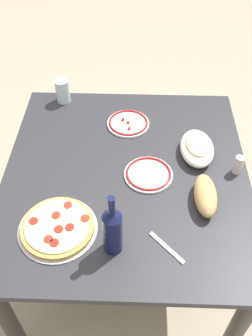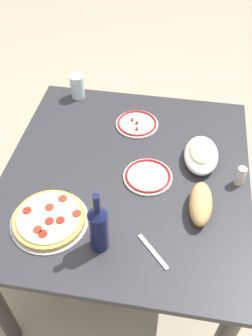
{
  "view_description": "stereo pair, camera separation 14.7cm",
  "coord_description": "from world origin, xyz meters",
  "px_view_note": "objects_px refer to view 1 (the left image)",
  "views": [
    {
      "loc": [
        1.09,
        0.04,
        1.9
      ],
      "look_at": [
        0.0,
        0.0,
        0.74
      ],
      "focal_mm": 40.11,
      "sensor_mm": 36.0,
      "label": 1
    },
    {
      "loc": [
        1.08,
        0.18,
        1.9
      ],
      "look_at": [
        0.0,
        0.0,
        0.74
      ],
      "focal_mm": 40.11,
      "sensor_mm": 36.0,
      "label": 2
    }
  ],
  "objects_px": {
    "side_plate_near": "(148,174)",
    "water_glass": "(63,91)",
    "dining_table": "(126,189)",
    "bread_loaf": "(205,195)",
    "spice_shaker": "(238,165)",
    "wine_bottle": "(112,229)",
    "baked_pasta_dish": "(197,147)",
    "pepperoni_pizza": "(58,227)",
    "side_plate_far": "(129,123)"
  },
  "relations": [
    {
      "from": "side_plate_far",
      "to": "bread_loaf",
      "type": "relative_size",
      "value": 0.97
    },
    {
      "from": "spice_shaker",
      "to": "side_plate_near",
      "type": "bearing_deg",
      "value": -84.74
    },
    {
      "from": "side_plate_near",
      "to": "spice_shaker",
      "type": "relative_size",
      "value": 2.41
    },
    {
      "from": "water_glass",
      "to": "spice_shaker",
      "type": "distance_m",
      "value": 0.95
    },
    {
      "from": "water_glass",
      "to": "bread_loaf",
      "type": "height_order",
      "value": "water_glass"
    },
    {
      "from": "bread_loaf",
      "to": "spice_shaker",
      "type": "distance_m",
      "value": 0.23
    },
    {
      "from": "water_glass",
      "to": "spice_shaker",
      "type": "xyz_separation_m",
      "value": [
        0.48,
        0.82,
        -0.02
      ]
    },
    {
      "from": "dining_table",
      "to": "spice_shaker",
      "type": "xyz_separation_m",
      "value": [
        -0.02,
        0.48,
        0.15
      ]
    },
    {
      "from": "side_plate_far",
      "to": "baked_pasta_dish",
      "type": "bearing_deg",
      "value": 57.87
    },
    {
      "from": "side_plate_near",
      "to": "water_glass",
      "type": "bearing_deg",
      "value": -139.63
    },
    {
      "from": "dining_table",
      "to": "wine_bottle",
      "type": "height_order",
      "value": "wine_bottle"
    },
    {
      "from": "water_glass",
      "to": "side_plate_near",
      "type": "xyz_separation_m",
      "value": [
        0.52,
        0.44,
        -0.05
      ]
    },
    {
      "from": "bread_loaf",
      "to": "wine_bottle",
      "type": "bearing_deg",
      "value": -57.89
    },
    {
      "from": "dining_table",
      "to": "side_plate_far",
      "type": "distance_m",
      "value": 0.34
    },
    {
      "from": "dining_table",
      "to": "water_glass",
      "type": "distance_m",
      "value": 0.63
    },
    {
      "from": "side_plate_near",
      "to": "spice_shaker",
      "type": "xyz_separation_m",
      "value": [
        -0.04,
        0.38,
        0.03
      ]
    },
    {
      "from": "dining_table",
      "to": "water_glass",
      "type": "height_order",
      "value": "water_glass"
    },
    {
      "from": "wine_bottle",
      "to": "bread_loaf",
      "type": "xyz_separation_m",
      "value": [
        -0.22,
        0.35,
        -0.07
      ]
    },
    {
      "from": "wine_bottle",
      "to": "side_plate_far",
      "type": "relative_size",
      "value": 1.38
    },
    {
      "from": "water_glass",
      "to": "spice_shaker",
      "type": "height_order",
      "value": "water_glass"
    },
    {
      "from": "bread_loaf",
      "to": "water_glass",
      "type": "bearing_deg",
      "value": -134.54
    },
    {
      "from": "dining_table",
      "to": "side_plate_near",
      "type": "xyz_separation_m",
      "value": [
        0.01,
        0.1,
        0.12
      ]
    },
    {
      "from": "dining_table",
      "to": "side_plate_far",
      "type": "bearing_deg",
      "value": 179.29
    },
    {
      "from": "pepperoni_pizza",
      "to": "side_plate_near",
      "type": "distance_m",
      "value": 0.45
    },
    {
      "from": "baked_pasta_dish",
      "to": "spice_shaker",
      "type": "height_order",
      "value": "spice_shaker"
    },
    {
      "from": "side_plate_far",
      "to": "spice_shaker",
      "type": "relative_size",
      "value": 2.37
    },
    {
      "from": "wine_bottle",
      "to": "bread_loaf",
      "type": "relative_size",
      "value": 1.34
    },
    {
      "from": "dining_table",
      "to": "bread_loaf",
      "type": "distance_m",
      "value": 0.38
    },
    {
      "from": "baked_pasta_dish",
      "to": "wine_bottle",
      "type": "relative_size",
      "value": 0.84
    },
    {
      "from": "spice_shaker",
      "to": "wine_bottle",
      "type": "bearing_deg",
      "value": -52.5
    },
    {
      "from": "dining_table",
      "to": "bread_loaf",
      "type": "xyz_separation_m",
      "value": [
        0.15,
        0.32,
        0.15
      ]
    },
    {
      "from": "dining_table",
      "to": "baked_pasta_dish",
      "type": "xyz_separation_m",
      "value": [
        -0.13,
        0.31,
        0.15
      ]
    },
    {
      "from": "spice_shaker",
      "to": "side_plate_far",
      "type": "bearing_deg",
      "value": -122.33
    },
    {
      "from": "baked_pasta_dish",
      "to": "wine_bottle",
      "type": "xyz_separation_m",
      "value": [
        0.5,
        -0.35,
        0.07
      ]
    },
    {
      "from": "side_plate_near",
      "to": "side_plate_far",
      "type": "distance_m",
      "value": 0.35
    },
    {
      "from": "pepperoni_pizza",
      "to": "side_plate_near",
      "type": "bearing_deg",
      "value": 129.9
    },
    {
      "from": "side_plate_near",
      "to": "bread_loaf",
      "type": "relative_size",
      "value": 0.98
    },
    {
      "from": "pepperoni_pizza",
      "to": "wine_bottle",
      "type": "relative_size",
      "value": 1.06
    },
    {
      "from": "water_glass",
      "to": "spice_shaker",
      "type": "relative_size",
      "value": 1.43
    },
    {
      "from": "water_glass",
      "to": "wine_bottle",
      "type": "bearing_deg",
      "value": 19.48
    },
    {
      "from": "wine_bottle",
      "to": "bread_loaf",
      "type": "bearing_deg",
      "value": 122.11
    },
    {
      "from": "dining_table",
      "to": "side_plate_near",
      "type": "bearing_deg",
      "value": 82.59
    },
    {
      "from": "dining_table",
      "to": "bread_loaf",
      "type": "height_order",
      "value": "bread_loaf"
    },
    {
      "from": "baked_pasta_dish",
      "to": "side_plate_near",
      "type": "relative_size",
      "value": 1.15
    },
    {
      "from": "pepperoni_pizza",
      "to": "side_plate_far",
      "type": "relative_size",
      "value": 1.46
    },
    {
      "from": "spice_shaker",
      "to": "bread_loaf",
      "type": "bearing_deg",
      "value": -42.78
    },
    {
      "from": "wine_bottle",
      "to": "spice_shaker",
      "type": "height_order",
      "value": "wine_bottle"
    },
    {
      "from": "bread_loaf",
      "to": "baked_pasta_dish",
      "type": "bearing_deg",
      "value": -178.67
    },
    {
      "from": "pepperoni_pizza",
      "to": "water_glass",
      "type": "height_order",
      "value": "water_glass"
    },
    {
      "from": "side_plate_near",
      "to": "pepperoni_pizza",
      "type": "bearing_deg",
      "value": -50.1
    }
  ]
}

